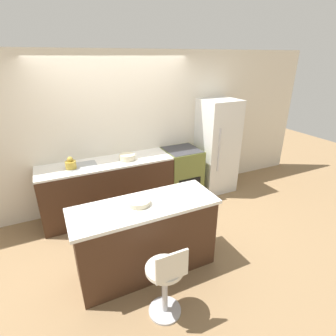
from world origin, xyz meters
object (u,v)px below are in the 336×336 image
oven_range (182,173)px  mixing_bowl (127,157)px  kettle (71,164)px  stool_chair (166,282)px  refrigerator (217,146)px

oven_range → mixing_bowl: bearing=-177.7°
oven_range → kettle: bearing=-178.7°
stool_chair → mixing_bowl: 2.22m
stool_chair → oven_range: bearing=58.2°
stool_chair → mixing_bowl: size_ratio=3.49×
stool_chair → kettle: kettle is taller
stool_chair → mixing_bowl: mixing_bowl is taller
oven_range → mixing_bowl: mixing_bowl is taller
refrigerator → stool_chair: bearing=-134.1°
mixing_bowl → stool_chair: bearing=-98.2°
refrigerator → kettle: refrigerator is taller
oven_range → stool_chair: oven_range is taller
stool_chair → kettle: 2.28m
refrigerator → mixing_bowl: bearing=-178.7°
refrigerator → mixing_bowl: size_ratio=6.90×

